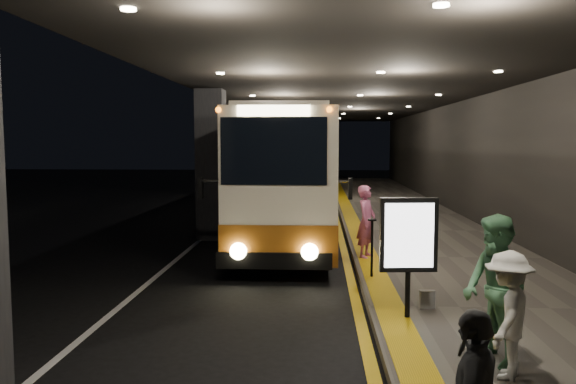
{
  "coord_description": "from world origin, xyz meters",
  "views": [
    {
      "loc": [
        1.66,
        -12.4,
        2.88
      ],
      "look_at": [
        0.95,
        0.76,
        1.7
      ],
      "focal_mm": 35.0,
      "sensor_mm": 36.0,
      "label": 1
    }
  ],
  "objects": [
    {
      "name": "ground",
      "position": [
        0.0,
        0.0,
        0.0
      ],
      "size": [
        90.0,
        90.0,
        0.0
      ],
      "primitive_type": "plane",
      "color": "black"
    },
    {
      "name": "lane_line_white",
      "position": [
        -1.8,
        5.0,
        0.01
      ],
      "size": [
        0.12,
        50.0,
        0.01
      ],
      "primitive_type": "cube",
      "color": "silver",
      "rests_on": "ground"
    },
    {
      "name": "kerb_stripe_yellow",
      "position": [
        2.35,
        5.0,
        0.01
      ],
      "size": [
        0.18,
        50.0,
        0.01
      ],
      "primitive_type": "cube",
      "color": "gold",
      "rests_on": "ground"
    },
    {
      "name": "sidewalk",
      "position": [
        4.75,
        5.0,
        0.07
      ],
      "size": [
        4.5,
        50.0,
        0.15
      ],
      "primitive_type": "cube",
      "color": "#514C44",
      "rests_on": "ground"
    },
    {
      "name": "tactile_strip",
      "position": [
        2.85,
        5.0,
        0.16
      ],
      "size": [
        0.5,
        50.0,
        0.01
      ],
      "primitive_type": "cube",
      "color": "gold",
      "rests_on": "sidewalk"
    },
    {
      "name": "terminal_wall",
      "position": [
        7.0,
        5.0,
        3.0
      ],
      "size": [
        0.1,
        50.0,
        6.0
      ],
      "primitive_type": "cube",
      "color": "black",
      "rests_on": "ground"
    },
    {
      "name": "support_columns",
      "position": [
        -1.5,
        4.0,
        2.2
      ],
      "size": [
        0.8,
        24.8,
        4.4
      ],
      "color": "black",
      "rests_on": "ground"
    },
    {
      "name": "canopy",
      "position": [
        2.5,
        5.0,
        4.6
      ],
      "size": [
        9.0,
        50.0,
        0.4
      ],
      "primitive_type": "cube",
      "color": "black",
      "rests_on": "support_columns"
    },
    {
      "name": "coach_main",
      "position": [
        0.79,
        4.24,
        1.73
      ],
      "size": [
        2.56,
        11.61,
        3.6
      ],
      "rotation": [
        0.0,
        0.0,
        0.01
      ],
      "color": "beige",
      "rests_on": "ground"
    },
    {
      "name": "coach_second",
      "position": [
        1.09,
        17.89,
        1.7
      ],
      "size": [
        2.62,
        11.34,
        3.55
      ],
      "rotation": [
        0.0,
        0.0,
        -0.02
      ],
      "color": "beige",
      "rests_on": "ground"
    },
    {
      "name": "coach_third",
      "position": [
        0.86,
        33.08,
        1.87
      ],
      "size": [
        2.68,
        12.42,
        3.9
      ],
      "rotation": [
        0.0,
        0.0,
        0.01
      ],
      "color": "beige",
      "rests_on": "ground"
    },
    {
      "name": "passenger_boarding",
      "position": [
        2.8,
        0.79,
        1.01
      ],
      "size": [
        0.63,
        0.74,
        1.71
      ],
      "primitive_type": "imported",
      "rotation": [
        0.0,
        0.0,
        1.15
      ],
      "color": "#BB5784",
      "rests_on": "sidewalk"
    },
    {
      "name": "passenger_waiting_green",
      "position": [
        3.84,
        -5.55,
        1.07
      ],
      "size": [
        0.74,
        1.0,
        1.85
      ],
      "primitive_type": "imported",
      "rotation": [
        0.0,
        0.0,
        -1.34
      ],
      "color": "#467F56",
      "rests_on": "sidewalk"
    },
    {
      "name": "passenger_waiting_white",
      "position": [
        3.86,
        -5.96,
        0.89
      ],
      "size": [
        0.85,
        1.06,
        1.49
      ],
      "primitive_type": "imported",
      "rotation": [
        0.0,
        0.0,
        -2.07
      ],
      "color": "silver",
      "rests_on": "sidewalk"
    },
    {
      "name": "bag_polka",
      "position": [
        3.45,
        -3.28,
        0.3
      ],
      "size": [
        0.26,
        0.14,
        0.3
      ],
      "primitive_type": "cube",
      "rotation": [
        0.0,
        0.0,
        0.14
      ],
      "color": "black",
      "rests_on": "sidewalk"
    },
    {
      "name": "info_sign",
      "position": [
        3.05,
        -3.8,
        1.42
      ],
      "size": [
        0.89,
        0.19,
        1.88
      ],
      "rotation": [
        0.0,
        0.0,
        0.09
      ],
      "color": "black",
      "rests_on": "sidewalk"
    },
    {
      "name": "stanchion_post",
      "position": [
        2.75,
        -1.16,
        0.73
      ],
      "size": [
        0.05,
        0.05,
        1.17
      ],
      "primitive_type": "cylinder",
      "color": "black",
      "rests_on": "sidewalk"
    }
  ]
}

